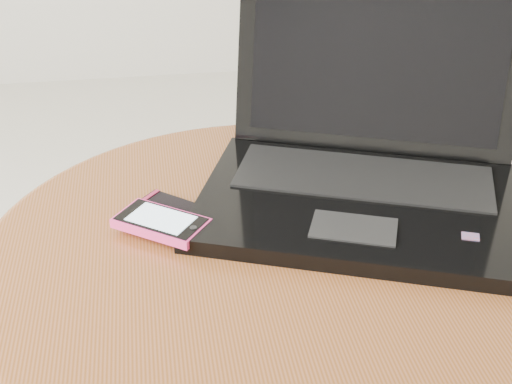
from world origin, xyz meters
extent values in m
cylinder|color=brown|center=(-0.03, -0.05, 0.53)|extent=(0.66, 0.66, 0.03)
torus|color=brown|center=(-0.03, -0.05, 0.53)|extent=(0.69, 0.69, 0.03)
cube|color=black|center=(0.09, 0.00, 0.56)|extent=(0.47, 0.40, 0.02)
cube|color=black|center=(0.11, 0.05, 0.57)|extent=(0.35, 0.23, 0.00)
cube|color=black|center=(0.07, -0.06, 0.57)|extent=(0.11, 0.09, 0.00)
cube|color=red|center=(0.19, -0.10, 0.57)|extent=(0.02, 0.02, 0.00)
cube|color=black|center=(0.15, 0.15, 0.69)|extent=(0.38, 0.19, 0.24)
cube|color=black|center=(0.15, 0.15, 0.69)|extent=(0.33, 0.16, 0.20)
cube|color=black|center=(-0.14, 0.03, 0.56)|extent=(0.12, 0.11, 0.01)
cube|color=#9D1E40|center=(-0.17, 0.06, 0.56)|extent=(0.04, 0.05, 0.00)
cube|color=#F63786|center=(-0.15, -0.01, 0.57)|extent=(0.12, 0.11, 0.01)
cube|color=black|center=(-0.15, -0.01, 0.57)|extent=(0.11, 0.10, 0.00)
cube|color=silver|center=(-0.15, -0.01, 0.57)|extent=(0.09, 0.08, 0.00)
cylinder|color=black|center=(-0.12, -0.04, 0.57)|extent=(0.01, 0.01, 0.00)
camera|label=1|loc=(-0.16, -0.74, 1.02)|focal=51.11mm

